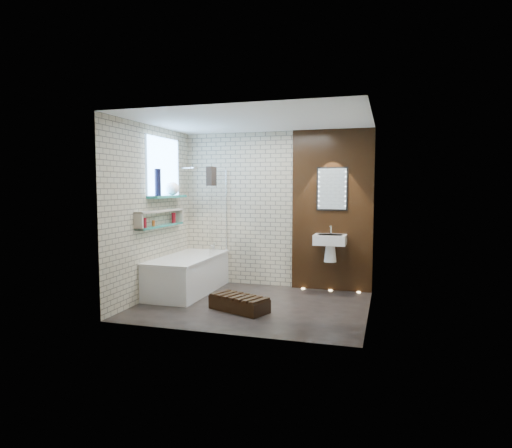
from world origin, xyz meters
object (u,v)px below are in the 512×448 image
(walnut_step, at_px, (239,304))
(bathtub, at_px, (188,274))
(washbasin, at_px, (330,243))
(led_mirror, at_px, (332,189))
(bath_screen, at_px, (218,211))

(walnut_step, bearing_deg, bathtub, 145.16)
(washbasin, height_order, led_mirror, led_mirror)
(washbasin, xyz_separation_m, led_mirror, (0.00, 0.16, 0.86))
(washbasin, relative_size, led_mirror, 0.83)
(bathtub, distance_m, walnut_step, 1.39)
(bath_screen, bearing_deg, washbasin, 5.78)
(washbasin, distance_m, led_mirror, 0.88)
(led_mirror, xyz_separation_m, walnut_step, (-1.04, -1.57, -1.56))
(bathtub, xyz_separation_m, bath_screen, (0.35, 0.44, 0.99))
(led_mirror, bearing_deg, bath_screen, -169.34)
(bath_screen, distance_m, washbasin, 1.89)
(bath_screen, xyz_separation_m, led_mirror, (1.82, 0.34, 0.37))
(bathtub, distance_m, bath_screen, 1.14)
(bath_screen, height_order, led_mirror, led_mirror)
(bathtub, xyz_separation_m, led_mirror, (2.17, 0.78, 1.36))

